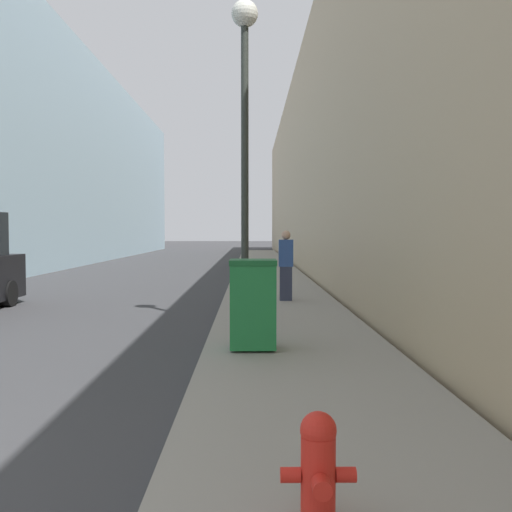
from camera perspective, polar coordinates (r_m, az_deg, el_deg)
sidewalk_right at (r=20.83m, az=1.43°, el=-2.38°), size 2.83×60.00×0.12m
building_right_stone at (r=30.06m, az=15.52°, el=8.49°), size 12.00×60.00×10.02m
fire_hydrant at (r=3.59m, az=6.25°, el=-20.05°), size 0.45×0.33×0.66m
trash_bin at (r=8.28m, az=-0.30°, el=-4.78°), size 0.68×0.61×1.31m
lamppost at (r=11.07m, az=-1.13°, el=14.84°), size 0.50×0.50×6.03m
pedestrian_on_sidewalk at (r=14.10m, az=3.00°, el=-0.94°), size 0.35×0.23×1.73m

